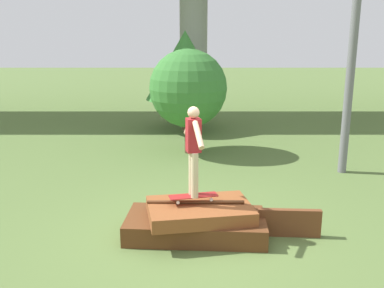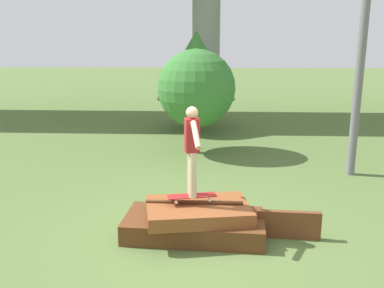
{
  "view_description": "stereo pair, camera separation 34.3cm",
  "coord_description": "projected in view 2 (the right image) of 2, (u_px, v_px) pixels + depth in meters",
  "views": [
    {
      "loc": [
        -0.06,
        -6.63,
        3.26
      ],
      "look_at": [
        -0.04,
        -0.0,
        1.59
      ],
      "focal_mm": 40.0,
      "sensor_mm": 36.0,
      "label": 1
    },
    {
      "loc": [
        0.28,
        -6.63,
        3.26
      ],
      "look_at": [
        -0.04,
        -0.0,
        1.59
      ],
      "focal_mm": 40.0,
      "sensor_mm": 36.0,
      "label": 2
    }
  ],
  "objects": [
    {
      "name": "scrap_plank_loose",
      "position": [
        289.0,
        225.0,
        7.06
      ],
      "size": [
        1.05,
        0.17,
        0.48
      ],
      "color": "brown",
      "rests_on": "ground_plane"
    },
    {
      "name": "skateboard",
      "position": [
        192.0,
        196.0,
        7.05
      ],
      "size": [
        0.83,
        0.4,
        0.09
      ],
      "color": "maroon",
      "rests_on": "scrap_pile"
    },
    {
      "name": "skater",
      "position": [
        192.0,
        146.0,
        6.84
      ],
      "size": [
        0.34,
        1.11,
        1.48
      ],
      "color": "#C6B78E",
      "rests_on": "skateboard"
    },
    {
      "name": "scrap_pile",
      "position": [
        195.0,
        221.0,
        7.15
      ],
      "size": [
        2.38,
        1.37,
        0.62
      ],
      "color": "#5B3319",
      "rests_on": "ground_plane"
    },
    {
      "name": "ground_plane",
      "position": [
        194.0,
        235.0,
        7.23
      ],
      "size": [
        80.0,
        80.0,
        0.0
      ],
      "primitive_type": "plane",
      "color": "#567038"
    },
    {
      "name": "tree_behind_left",
      "position": [
        196.0,
        65.0,
        14.77
      ],
      "size": [
        2.75,
        2.75,
        3.47
      ],
      "color": "brown",
      "rests_on": "ground_plane"
    },
    {
      "name": "tree_behind_right",
      "position": [
        196.0,
        89.0,
        11.89
      ],
      "size": [
        2.17,
        2.17,
        2.94
      ],
      "color": "#4C3823",
      "rests_on": "ground_plane"
    }
  ]
}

